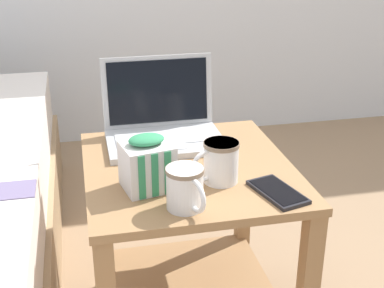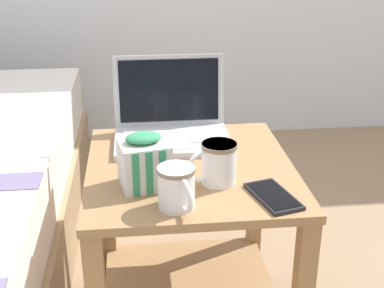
{
  "view_description": "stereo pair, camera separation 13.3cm",
  "coord_description": "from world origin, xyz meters",
  "px_view_note": "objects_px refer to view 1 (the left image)",
  "views": [
    {
      "loc": [
        -0.26,
        -1.24,
        1.16
      ],
      "look_at": [
        0.0,
        -0.04,
        0.64
      ],
      "focal_mm": 50.0,
      "sensor_mm": 36.0,
      "label": 1
    },
    {
      "loc": [
        -0.13,
        -1.26,
        1.16
      ],
      "look_at": [
        0.0,
        -0.04,
        0.64
      ],
      "focal_mm": 50.0,
      "sensor_mm": 36.0,
      "label": 2
    }
  ],
  "objects_px": {
    "mug_front_right": "(220,160)",
    "snack_bag": "(147,164)",
    "mug_front_left": "(186,187)",
    "laptop": "(163,125)",
    "cell_phone": "(278,192)"
  },
  "relations": [
    {
      "from": "mug_front_right",
      "to": "snack_bag",
      "type": "height_order",
      "value": "snack_bag"
    },
    {
      "from": "laptop",
      "to": "cell_phone",
      "type": "relative_size",
      "value": 1.94
    },
    {
      "from": "cell_phone",
      "to": "laptop",
      "type": "bearing_deg",
      "value": 118.41
    },
    {
      "from": "laptop",
      "to": "cell_phone",
      "type": "xyz_separation_m",
      "value": [
        0.21,
        -0.39,
        -0.04
      ]
    },
    {
      "from": "snack_bag",
      "to": "laptop",
      "type": "bearing_deg",
      "value": 73.48
    },
    {
      "from": "mug_front_left",
      "to": "mug_front_right",
      "type": "bearing_deg",
      "value": 45.74
    },
    {
      "from": "laptop",
      "to": "mug_front_right",
      "type": "distance_m",
      "value": 0.31
    },
    {
      "from": "mug_front_right",
      "to": "mug_front_left",
      "type": "bearing_deg",
      "value": -134.26
    },
    {
      "from": "snack_bag",
      "to": "mug_front_right",
      "type": "bearing_deg",
      "value": -2.05
    },
    {
      "from": "mug_front_right",
      "to": "snack_bag",
      "type": "distance_m",
      "value": 0.18
    },
    {
      "from": "snack_bag",
      "to": "cell_phone",
      "type": "xyz_separation_m",
      "value": [
        0.29,
        -0.1,
        -0.06
      ]
    },
    {
      "from": "mug_front_left",
      "to": "mug_front_right",
      "type": "distance_m",
      "value": 0.15
    },
    {
      "from": "mug_front_left",
      "to": "mug_front_right",
      "type": "relative_size",
      "value": 0.98
    },
    {
      "from": "cell_phone",
      "to": "mug_front_right",
      "type": "bearing_deg",
      "value": 142.34
    },
    {
      "from": "mug_front_right",
      "to": "cell_phone",
      "type": "xyz_separation_m",
      "value": [
        0.12,
        -0.09,
        -0.05
      ]
    }
  ]
}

